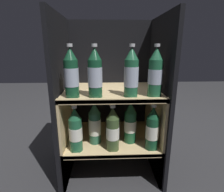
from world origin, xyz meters
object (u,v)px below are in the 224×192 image
bottle_upper_front_3 (155,74)px  bottle_lower_front_1 (112,130)px  bottle_upper_front_1 (95,74)px  bottle_lower_front_0 (76,131)px  bottle_lower_back_0 (95,124)px  bottle_upper_front_2 (131,74)px  bottle_lower_front_2 (152,129)px  bottle_upper_front_0 (71,74)px  bottle_lower_back_1 (130,123)px

bottle_upper_front_3 → bottle_lower_front_1: 0.35m
bottle_upper_front_1 → bottle_lower_front_0: bottle_upper_front_1 is taller
bottle_lower_front_1 → bottle_lower_back_0: same height
bottle_upper_front_1 → bottle_lower_front_1: 0.30m
bottle_lower_front_0 → bottle_lower_front_1: same height
bottle_upper_front_2 → bottle_lower_front_0: 0.40m
bottle_upper_front_3 → bottle_lower_front_2: (0.00, -0.00, -0.29)m
bottle_upper_front_1 → bottle_lower_back_0: size_ratio=1.00×
bottle_upper_front_1 → bottle_lower_front_0: size_ratio=1.00×
bottle_upper_front_0 → bottle_lower_front_2: bearing=-0.0°
bottle_upper_front_3 → bottle_lower_front_1: (-0.20, 0.00, -0.29)m
bottle_upper_front_0 → bottle_lower_front_2: bottle_upper_front_0 is taller
bottle_upper_front_2 → bottle_lower_back_0: 0.35m
bottle_upper_front_1 → bottle_lower_back_1: bearing=22.4°
bottle_upper_front_1 → bottle_lower_front_2: (0.29, -0.00, -0.29)m
bottle_upper_front_2 → bottle_lower_front_2: bearing=-0.0°
bottle_lower_front_1 → bottle_lower_front_0: bearing=-180.0°
bottle_upper_front_1 → bottle_upper_front_3: 0.28m
bottle_upper_front_1 → bottle_lower_front_2: size_ratio=1.00×
bottle_lower_front_0 → bottle_lower_front_1: bearing=0.0°
bottle_lower_front_0 → bottle_lower_front_2: 0.39m
bottle_lower_front_2 → bottle_lower_back_0: size_ratio=1.00×
bottle_upper_front_1 → bottle_lower_back_0: bottle_upper_front_1 is taller
bottle_upper_front_2 → bottle_lower_front_2: bottle_upper_front_2 is taller
bottle_lower_front_0 → bottle_lower_back_1: (0.29, 0.08, 0.00)m
bottle_lower_front_1 → bottle_lower_back_1: size_ratio=1.00×
bottle_upper_front_1 → bottle_lower_back_0: 0.30m
bottle_upper_front_0 → bottle_lower_front_0: (0.00, -0.00, -0.29)m
bottle_lower_front_2 → bottle_lower_back_1: size_ratio=1.00×
bottle_lower_front_0 → bottle_lower_front_2: same height
bottle_upper_front_1 → bottle_upper_front_2: bearing=0.0°
bottle_lower_front_1 → bottle_upper_front_3: bearing=0.0°
bottle_lower_front_2 → bottle_lower_back_1: (-0.10, 0.08, 0.00)m
bottle_upper_front_3 → bottle_lower_back_1: bearing=143.0°
bottle_upper_front_0 → bottle_upper_front_1: 0.11m
bottle_upper_front_1 → bottle_upper_front_2: 0.17m
bottle_upper_front_1 → bottle_upper_front_2: same height
bottle_upper_front_0 → bottle_lower_back_1: (0.29, 0.08, -0.29)m
bottle_lower_front_0 → bottle_lower_back_0: same height
bottle_upper_front_3 → bottle_lower_front_1: bottle_upper_front_3 is taller
bottle_upper_front_3 → bottle_lower_back_0: bearing=165.7°
bottle_upper_front_3 → bottle_lower_back_1: bottle_upper_front_3 is taller
bottle_upper_front_2 → bottle_upper_front_3: 0.11m
bottle_upper_front_2 → bottle_lower_back_1: 0.30m
bottle_upper_front_3 → bottle_upper_front_2: bearing=180.0°
bottle_upper_front_3 → bottle_lower_front_2: 0.29m
bottle_lower_back_0 → bottle_upper_front_0: bearing=-141.9°
bottle_upper_front_0 → bottle_upper_front_3: 0.39m
bottle_upper_front_1 → bottle_lower_back_0: (-0.01, 0.08, -0.29)m
bottle_lower_front_2 → bottle_upper_front_3: bearing=180.0°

